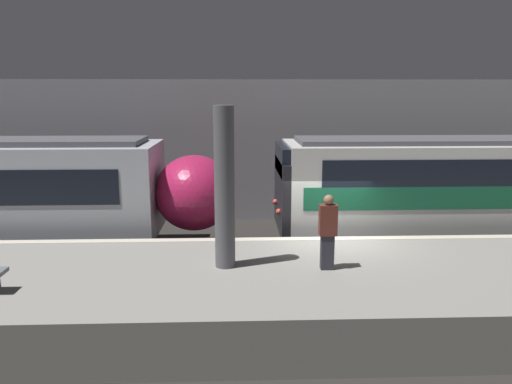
% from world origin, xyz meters
% --- Properties ---
extents(ground_plane, '(120.00, 120.00, 0.00)m').
position_xyz_m(ground_plane, '(0.00, 0.00, 0.00)').
color(ground_plane, '#282623').
extents(platform, '(40.00, 4.92, 1.13)m').
position_xyz_m(platform, '(0.00, -2.46, 0.56)').
color(platform, gray).
rests_on(platform, ground).
extents(station_rear_barrier, '(50.00, 0.15, 5.40)m').
position_xyz_m(station_rear_barrier, '(0.00, 6.37, 2.70)').
color(station_rear_barrier, '#939399').
rests_on(station_rear_barrier, ground).
extents(support_pillar_near, '(0.44, 0.44, 3.54)m').
position_xyz_m(support_pillar_near, '(-2.78, -2.17, 2.89)').
color(support_pillar_near, '#56565B').
rests_on(support_pillar_near, platform).
extents(person_waiting, '(0.38, 0.24, 1.66)m').
position_xyz_m(person_waiting, '(-0.56, -2.44, 1.99)').
color(person_waiting, '#2D2D38').
rests_on(person_waiting, platform).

